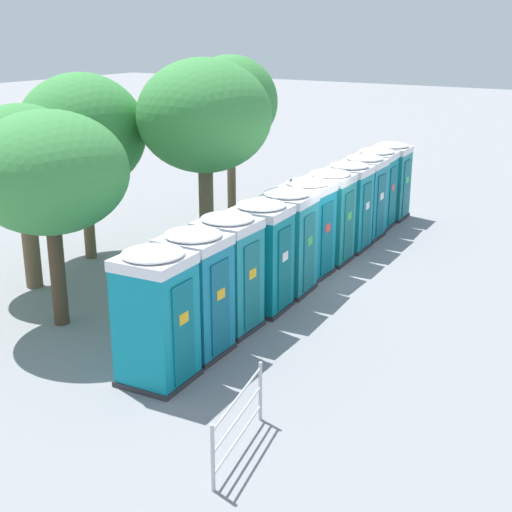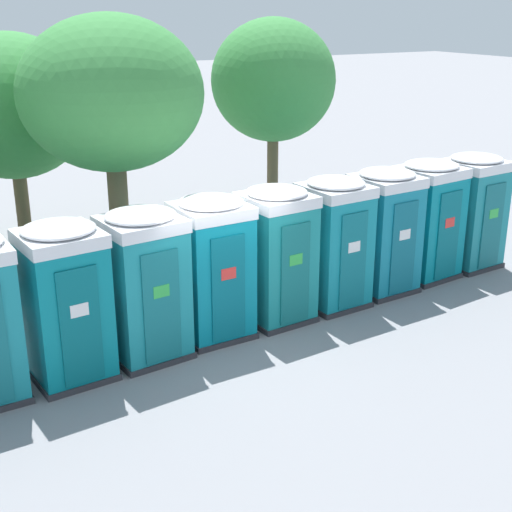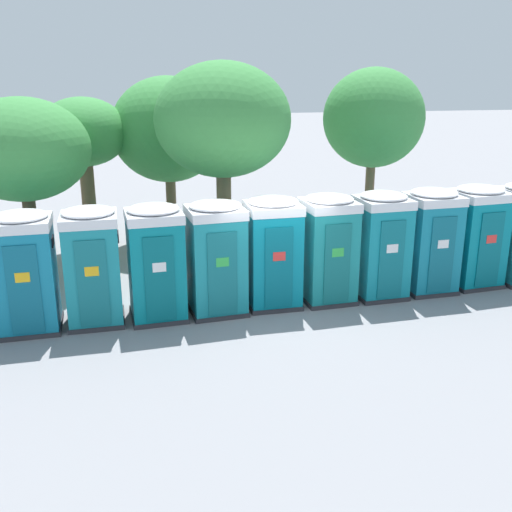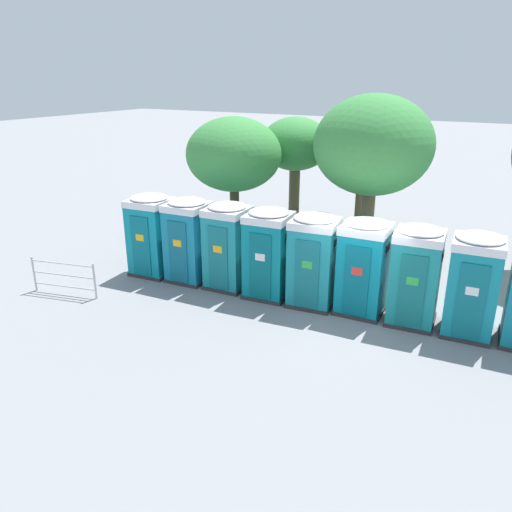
% 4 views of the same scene
% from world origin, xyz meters
% --- Properties ---
extents(ground_plane, '(120.00, 120.00, 0.00)m').
position_xyz_m(ground_plane, '(0.00, 0.00, 0.00)').
color(ground_plane, gray).
extents(portapotty_0, '(1.32, 1.30, 2.54)m').
position_xyz_m(portapotty_0, '(-6.59, -0.51, 1.28)').
color(portapotty_0, '#2D2D33').
rests_on(portapotty_0, ground).
extents(portapotty_1, '(1.26, 1.27, 2.54)m').
position_xyz_m(portapotty_1, '(-5.27, -0.38, 1.28)').
color(portapotty_1, '#2D2D33').
rests_on(portapotty_1, ground).
extents(portapotty_2, '(1.23, 1.25, 2.54)m').
position_xyz_m(portapotty_2, '(-3.96, -0.25, 1.28)').
color(portapotty_2, '#2D2D33').
rests_on(portapotty_2, ground).
extents(portapotty_3, '(1.30, 1.31, 2.54)m').
position_xyz_m(portapotty_3, '(-2.63, -0.24, 1.28)').
color(portapotty_3, '#2D2D33').
rests_on(portapotty_3, ground).
extents(portapotty_4, '(1.35, 1.32, 2.54)m').
position_xyz_m(portapotty_4, '(-1.31, -0.14, 1.28)').
color(portapotty_4, '#2D2D33').
rests_on(portapotty_4, ground).
extents(portapotty_5, '(1.25, 1.24, 2.54)m').
position_xyz_m(portapotty_5, '(-0.00, 0.04, 1.28)').
color(portapotty_5, '#2D2D33').
rests_on(portapotty_5, ground).
extents(portapotty_6, '(1.27, 1.29, 2.54)m').
position_xyz_m(portapotty_6, '(1.32, 0.08, 1.28)').
color(portapotty_6, '#2D2D33').
rests_on(portapotty_6, ground).
extents(portapotty_7, '(1.25, 1.28, 2.54)m').
position_xyz_m(portapotty_7, '(2.64, 0.15, 1.28)').
color(portapotty_7, '#2D2D33').
rests_on(portapotty_7, ground).
extents(portapotty_8, '(1.26, 1.27, 2.54)m').
position_xyz_m(portapotty_8, '(3.96, 0.27, 1.28)').
color(portapotty_8, '#2D2D33').
rests_on(portapotty_8, ground).
extents(portapotty_9, '(1.35, 1.33, 2.54)m').
position_xyz_m(portapotty_9, '(5.27, 0.45, 1.28)').
color(portapotty_9, '#2D2D33').
rests_on(portapotty_9, ground).
extents(portapotty_10, '(1.28, 1.29, 2.54)m').
position_xyz_m(portapotty_10, '(6.59, 0.50, 1.28)').
color(portapotty_10, '#2D2D33').
rests_on(portapotty_10, ground).
extents(street_tree_0, '(3.31, 3.31, 4.62)m').
position_xyz_m(street_tree_0, '(-5.70, 2.98, 3.33)').
color(street_tree_0, '#4C3826').
rests_on(street_tree_0, ground).
extents(street_tree_1, '(3.14, 3.14, 5.31)m').
position_xyz_m(street_tree_1, '(4.32, 5.36, 3.76)').
color(street_tree_1, brown).
rests_on(street_tree_1, ground).
extents(street_tree_2, '(3.41, 3.41, 5.07)m').
position_xyz_m(street_tree_2, '(-2.01, 5.81, 3.48)').
color(street_tree_2, brown).
rests_on(street_tree_2, ground).
extents(street_tree_3, '(2.58, 2.58, 4.50)m').
position_xyz_m(street_tree_3, '(-4.44, 5.31, 3.45)').
color(street_tree_3, brown).
rests_on(street_tree_3, ground).
extents(street_tree_4, '(3.47, 3.47, 5.47)m').
position_xyz_m(street_tree_4, '(-0.76, 2.67, 3.99)').
color(street_tree_4, brown).
rests_on(street_tree_4, ground).
extents(event_barrier, '(2.01, 0.51, 1.05)m').
position_xyz_m(event_barrier, '(-7.72, -3.05, 0.57)').
color(event_barrier, '#B7B7BC').
rests_on(event_barrier, ground).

